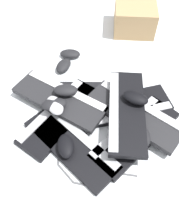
% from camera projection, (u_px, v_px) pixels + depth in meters
% --- Properties ---
extents(ground_plane, '(3.20, 3.20, 0.00)m').
position_uv_depth(ground_plane, '(87.00, 129.00, 1.09)').
color(ground_plane, silver).
extents(keyboard_0, '(0.34, 0.46, 0.03)m').
position_uv_depth(keyboard_0, '(71.00, 145.00, 1.03)').
color(keyboard_0, black).
rests_on(keyboard_0, ground).
extents(keyboard_1, '(0.46, 0.34, 0.03)m').
position_uv_depth(keyboard_1, '(135.00, 134.00, 1.06)').
color(keyboard_1, black).
rests_on(keyboard_1, ground).
extents(keyboard_2, '(0.36, 0.45, 0.03)m').
position_uv_depth(keyboard_2, '(123.00, 107.00, 1.15)').
color(keyboard_2, black).
rests_on(keyboard_2, ground).
extents(keyboard_3, '(0.27, 0.46, 0.03)m').
position_uv_depth(keyboard_3, '(89.00, 95.00, 1.19)').
color(keyboard_3, black).
rests_on(keyboard_3, ground).
extents(keyboard_4, '(0.46, 0.29, 0.03)m').
position_uv_depth(keyboard_4, '(61.00, 116.00, 1.12)').
color(keyboard_4, black).
rests_on(keyboard_4, ground).
extents(keyboard_5, '(0.26, 0.46, 0.03)m').
position_uv_depth(keyboard_5, '(60.00, 99.00, 1.14)').
color(keyboard_5, '#232326').
rests_on(keyboard_5, keyboard_4).
extents(keyboard_6, '(0.30, 0.46, 0.03)m').
position_uv_depth(keyboard_6, '(134.00, 114.00, 1.09)').
color(keyboard_6, '#232326').
rests_on(keyboard_6, keyboard_2).
extents(keyboard_7, '(0.46, 0.24, 0.03)m').
position_uv_depth(keyboard_7, '(126.00, 111.00, 1.06)').
color(keyboard_7, black).
rests_on(keyboard_7, keyboard_6).
extents(mouse_0, '(0.11, 0.13, 0.04)m').
position_uv_depth(mouse_0, '(54.00, 104.00, 1.08)').
color(mouse_0, black).
rests_on(mouse_0, keyboard_5).
extents(mouse_1, '(0.13, 0.11, 0.04)m').
position_uv_depth(mouse_1, '(142.00, 135.00, 1.02)').
color(mouse_1, black).
rests_on(mouse_1, keyboard_1).
extents(mouse_2, '(0.12, 0.08, 0.04)m').
position_uv_depth(mouse_2, '(63.00, 66.00, 1.31)').
color(mouse_2, black).
rests_on(mouse_2, ground).
extents(mouse_3, '(0.13, 0.11, 0.04)m').
position_uv_depth(mouse_3, '(66.00, 146.00, 0.99)').
color(mouse_3, black).
rests_on(mouse_3, keyboard_0).
extents(mouse_4, '(0.09, 0.12, 0.04)m').
position_uv_depth(mouse_4, '(70.00, 54.00, 1.36)').
color(mouse_4, black).
rests_on(mouse_4, ground).
extents(mouse_5, '(0.13, 0.12, 0.04)m').
position_uv_depth(mouse_5, '(55.00, 105.00, 1.07)').
color(mouse_5, '#B7B7BC').
rests_on(mouse_5, keyboard_5).
extents(mouse_6, '(0.08, 0.12, 0.04)m').
position_uv_depth(mouse_6, '(136.00, 98.00, 1.06)').
color(mouse_6, black).
rests_on(mouse_6, keyboard_7).
extents(mouse_7, '(0.10, 0.12, 0.04)m').
position_uv_depth(mouse_7, '(65.00, 90.00, 1.12)').
color(mouse_7, black).
rests_on(mouse_7, keyboard_5).
extents(cable_0, '(0.28, 0.35, 0.01)m').
position_uv_depth(cable_0, '(83.00, 158.00, 1.01)').
color(cable_0, '#59595B').
rests_on(cable_0, ground).
extents(cardboard_box, '(0.28, 0.28, 0.15)m').
position_uv_depth(cardboard_box, '(135.00, 17.00, 1.46)').
color(cardboard_box, tan).
rests_on(cardboard_box, ground).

